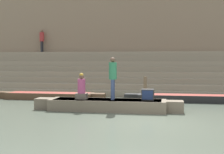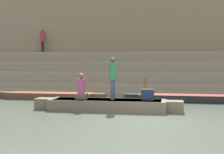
# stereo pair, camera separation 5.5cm
# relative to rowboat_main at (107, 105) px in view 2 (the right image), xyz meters

# --- Properties ---
(ground_plane) EXTENTS (120.00, 120.00, 0.00)m
(ground_plane) POSITION_rel_rowboat_main_xyz_m (1.85, -2.15, -0.26)
(ground_plane) COLOR #566051
(ghat_steps) EXTENTS (36.00, 5.02, 2.80)m
(ghat_steps) POSITION_rel_rowboat_main_xyz_m (1.85, 8.29, 0.73)
(ghat_steps) COLOR gray
(ghat_steps) RESTS_ON ground
(back_wall) EXTENTS (34.20, 1.28, 7.34)m
(back_wall) POSITION_rel_rowboat_main_xyz_m (1.85, 10.67, 3.38)
(back_wall) COLOR #937A60
(back_wall) RESTS_ON ground
(rowboat_main) EXTENTS (6.37, 1.34, 0.48)m
(rowboat_main) POSITION_rel_rowboat_main_xyz_m (0.00, 0.00, 0.00)
(rowboat_main) COLOR #756651
(rowboat_main) RESTS_ON ground
(person_standing) EXTENTS (0.34, 0.34, 1.80)m
(person_standing) POSITION_rel_rowboat_main_xyz_m (0.24, -0.03, 1.27)
(person_standing) COLOR #3D4C75
(person_standing) RESTS_ON rowboat_main
(person_rowing) EXTENTS (0.47, 0.37, 1.13)m
(person_rowing) POSITION_rel_rowboat_main_xyz_m (-1.12, -0.05, 0.68)
(person_rowing) COLOR #756656
(person_rowing) RESTS_ON rowboat_main
(tv_set) EXTENTS (0.52, 0.44, 0.46)m
(tv_set) POSITION_rel_rowboat_main_xyz_m (1.72, 0.13, 0.45)
(tv_set) COLOR #2D2D2D
(tv_set) RESTS_ON rowboat_main
(moored_boat_shore) EXTENTS (6.22, 1.10, 0.37)m
(moored_boat_shore) POSITION_rel_rowboat_main_xyz_m (-3.86, 3.35, -0.06)
(moored_boat_shore) COLOR brown
(moored_boat_shore) RESTS_ON ground
(moored_boat_distant) EXTENTS (6.72, 1.10, 0.37)m
(moored_boat_distant) POSITION_rel_rowboat_main_xyz_m (3.67, 3.49, -0.06)
(moored_boat_distant) COLOR black
(moored_boat_distant) RESTS_ON ground
(mooring_post) EXTENTS (0.16, 0.16, 1.38)m
(mooring_post) POSITION_rel_rowboat_main_xyz_m (1.49, 2.02, 0.43)
(mooring_post) COLOR brown
(mooring_post) RESTS_ON ground
(person_on_steps) EXTENTS (0.34, 0.34, 1.70)m
(person_on_steps) POSITION_rel_rowboat_main_xyz_m (-6.91, 9.76, 3.52)
(person_on_steps) COLOR #28282D
(person_on_steps) RESTS_ON ghat_steps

